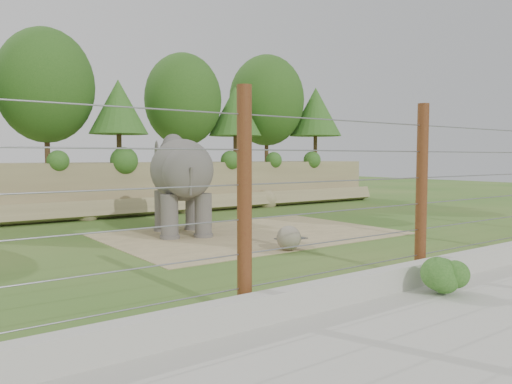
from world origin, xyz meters
TOP-DOWN VIEW (x-y plane):
  - ground at (0.00, 0.00)m, footprint 90.00×90.00m
  - back_embankment at (0.59, 12.68)m, footprint 30.00×5.52m
  - dirt_patch at (0.50, 3.00)m, footprint 10.00×7.00m
  - drain_grate at (0.91, 1.23)m, footprint 1.00×0.60m
  - elephant at (-1.51, 4.44)m, footprint 3.20×4.80m
  - stone_ball at (-0.48, -0.30)m, footprint 0.73×0.73m
  - retaining_wall at (0.00, -5.00)m, footprint 26.00×0.35m
  - barrier_fence at (0.00, -4.50)m, footprint 20.26×0.26m
  - walkway_shrub at (-1.00, -5.80)m, footprint 0.78×0.78m

SIDE VIEW (x-z plane):
  - ground at x=0.00m, z-range 0.00..0.00m
  - dirt_patch at x=0.50m, z-range 0.00..0.02m
  - drain_grate at x=0.91m, z-range 0.02..0.05m
  - retaining_wall at x=0.00m, z-range 0.00..0.50m
  - stone_ball at x=-0.48m, z-range 0.02..0.75m
  - walkway_shrub at x=-1.00m, z-range 0.01..0.79m
  - elephant at x=-1.51m, z-range 0.00..3.58m
  - barrier_fence at x=0.00m, z-range 0.00..4.00m
  - back_embankment at x=0.59m, z-range -0.42..8.35m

